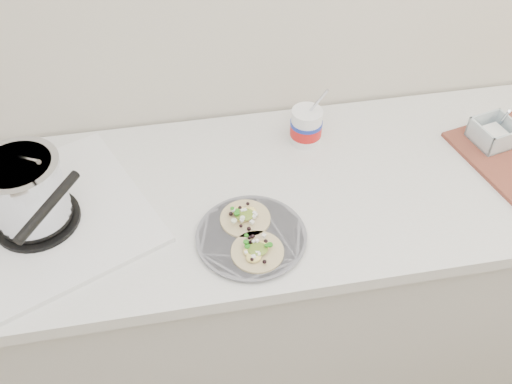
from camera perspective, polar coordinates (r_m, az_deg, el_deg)
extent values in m
cube|color=beige|center=(1.90, 1.42, -9.24)|extent=(2.40, 0.62, 0.86)
cube|color=silver|center=(1.54, 1.86, -0.21)|extent=(2.44, 0.66, 0.04)
cube|color=silver|center=(1.53, -20.87, -2.89)|extent=(0.66, 0.64, 0.01)
cylinder|color=black|center=(1.52, -21.00, -2.55)|extent=(0.21, 0.21, 0.01)
torus|color=black|center=(1.51, -21.15, -2.16)|extent=(0.18, 0.18, 0.02)
cylinder|color=silver|center=(1.45, -22.08, 0.25)|extent=(0.18, 0.18, 0.16)
cylinder|color=slate|center=(1.40, -0.48, -4.55)|extent=(0.26, 0.26, 0.01)
cylinder|color=slate|center=(1.40, -0.48, -4.42)|extent=(0.27, 0.27, 0.00)
cylinder|color=white|center=(1.64, 5.04, 6.58)|extent=(0.09, 0.09, 0.11)
cylinder|color=red|center=(1.64, 5.03, 6.41)|extent=(0.09, 0.09, 0.04)
cylinder|color=#192D99|center=(1.63, 5.07, 6.91)|extent=(0.09, 0.09, 0.01)
cube|color=white|center=(1.77, 22.60, 5.24)|extent=(0.07, 0.07, 0.03)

